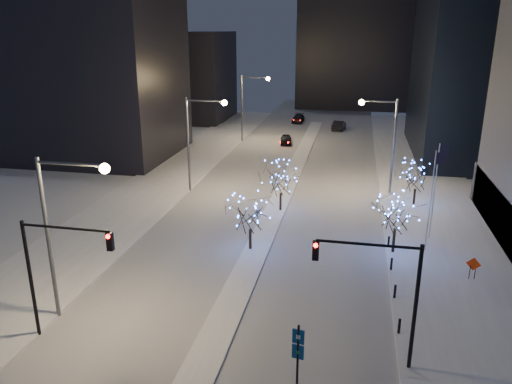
% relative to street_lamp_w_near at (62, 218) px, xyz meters
% --- Properties ---
extents(ground, '(160.00, 160.00, 0.00)m').
position_rel_street_lamp_w_near_xyz_m(ground, '(8.94, -2.00, -6.50)').
color(ground, white).
rests_on(ground, ground).
extents(road, '(20.00, 130.00, 0.02)m').
position_rel_street_lamp_w_near_xyz_m(road, '(8.94, 33.00, -6.49)').
color(road, silver).
rests_on(road, ground).
extents(median, '(2.00, 80.00, 0.15)m').
position_rel_street_lamp_w_near_xyz_m(median, '(8.94, 28.00, -6.42)').
color(median, white).
rests_on(median, ground).
extents(east_sidewalk, '(10.00, 90.00, 0.15)m').
position_rel_street_lamp_w_near_xyz_m(east_sidewalk, '(23.94, 18.00, -6.42)').
color(east_sidewalk, white).
rests_on(east_sidewalk, ground).
extents(west_sidewalk, '(8.00, 90.00, 0.15)m').
position_rel_street_lamp_w_near_xyz_m(west_sidewalk, '(-5.06, 18.00, -6.42)').
color(west_sidewalk, white).
rests_on(west_sidewalk, ground).
extents(filler_west_near, '(22.00, 18.00, 24.00)m').
position_rel_street_lamp_w_near_xyz_m(filler_west_near, '(-19.06, 38.00, 5.50)').
color(filler_west_near, black).
rests_on(filler_west_near, ground).
extents(filler_west_far, '(18.00, 16.00, 16.00)m').
position_rel_street_lamp_w_near_xyz_m(filler_west_far, '(-17.06, 68.00, 1.50)').
color(filler_west_far, black).
rests_on(filler_west_far, ground).
extents(horizon_block, '(24.00, 14.00, 42.00)m').
position_rel_street_lamp_w_near_xyz_m(horizon_block, '(14.94, 90.00, 14.50)').
color(horizon_block, black).
rests_on(horizon_block, ground).
extents(street_lamp_w_near, '(4.40, 0.56, 10.00)m').
position_rel_street_lamp_w_near_xyz_m(street_lamp_w_near, '(0.00, 0.00, 0.00)').
color(street_lamp_w_near, '#595E66').
rests_on(street_lamp_w_near, ground).
extents(street_lamp_w_mid, '(4.40, 0.56, 10.00)m').
position_rel_street_lamp_w_near_xyz_m(street_lamp_w_mid, '(0.00, 25.00, 0.00)').
color(street_lamp_w_mid, '#595E66').
rests_on(street_lamp_w_mid, ground).
extents(street_lamp_w_far, '(4.40, 0.56, 10.00)m').
position_rel_street_lamp_w_near_xyz_m(street_lamp_w_far, '(0.00, 50.00, 0.00)').
color(street_lamp_w_far, '#595E66').
rests_on(street_lamp_w_far, ground).
extents(street_lamp_east, '(3.90, 0.56, 10.00)m').
position_rel_street_lamp_w_near_xyz_m(street_lamp_east, '(19.02, 28.00, -0.05)').
color(street_lamp_east, '#595E66').
rests_on(street_lamp_east, ground).
extents(traffic_signal_west, '(5.26, 0.43, 7.00)m').
position_rel_street_lamp_w_near_xyz_m(traffic_signal_west, '(0.50, -2.00, -1.74)').
color(traffic_signal_west, black).
rests_on(traffic_signal_west, ground).
extents(traffic_signal_east, '(5.26, 0.43, 7.00)m').
position_rel_street_lamp_w_near_xyz_m(traffic_signal_east, '(17.88, -1.00, -1.74)').
color(traffic_signal_east, black).
rests_on(traffic_signal_east, ground).
extents(flagpoles, '(1.35, 2.60, 8.00)m').
position_rel_street_lamp_w_near_xyz_m(flagpoles, '(22.30, 15.25, -1.70)').
color(flagpoles, silver).
rests_on(flagpoles, east_sidewalk).
extents(bollards, '(0.16, 12.16, 0.90)m').
position_rel_street_lamp_w_near_xyz_m(bollards, '(19.14, 8.00, -5.90)').
color(bollards, black).
rests_on(bollards, east_sidewalk).
extents(car_near, '(2.26, 4.35, 1.41)m').
position_rel_street_lamp_w_near_xyz_m(car_near, '(5.85, 49.49, -5.79)').
color(car_near, black).
rests_on(car_near, ground).
extents(car_mid, '(2.36, 5.03, 1.60)m').
position_rel_street_lamp_w_near_xyz_m(car_mid, '(13.20, 62.04, -5.70)').
color(car_mid, black).
rests_on(car_mid, ground).
extents(car_far, '(2.05, 4.94, 1.43)m').
position_rel_street_lamp_w_near_xyz_m(car_far, '(5.51, 67.85, -5.79)').
color(car_far, black).
rests_on(car_far, ground).
extents(holiday_tree_median_near, '(3.88, 3.88, 4.65)m').
position_rel_street_lamp_w_near_xyz_m(holiday_tree_median_near, '(8.44, 11.53, -3.34)').
color(holiday_tree_median_near, black).
rests_on(holiday_tree_median_near, median).
extents(holiday_tree_median_far, '(5.00, 5.00, 4.88)m').
position_rel_street_lamp_w_near_xyz_m(holiday_tree_median_far, '(9.44, 20.66, -3.21)').
color(holiday_tree_median_far, black).
rests_on(holiday_tree_median_far, median).
extents(holiday_tree_plaza_near, '(4.64, 4.64, 4.85)m').
position_rel_street_lamp_w_near_xyz_m(holiday_tree_plaza_near, '(19.44, 13.15, -3.10)').
color(holiday_tree_plaza_near, black).
rests_on(holiday_tree_plaza_near, east_sidewalk).
extents(holiday_tree_plaza_far, '(3.59, 3.59, 4.45)m').
position_rel_street_lamp_w_near_xyz_m(holiday_tree_plaza_far, '(22.10, 24.96, -3.49)').
color(holiday_tree_plaza_far, black).
rests_on(holiday_tree_plaza_far, east_sidewalk).
extents(wayfinding_sign, '(0.59, 0.18, 3.33)m').
position_rel_street_lamp_w_near_xyz_m(wayfinding_sign, '(13.94, -3.23, -4.45)').
color(wayfinding_sign, black).
rests_on(wayfinding_sign, ground).
extents(construction_sign, '(0.94, 0.35, 1.62)m').
position_rel_street_lamp_w_near_xyz_m(construction_sign, '(24.54, 9.67, -5.37)').
color(construction_sign, black).
rests_on(construction_sign, east_sidewalk).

